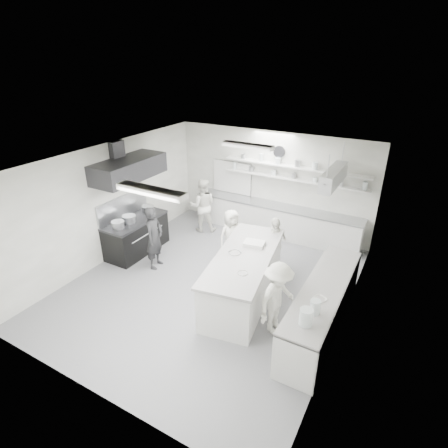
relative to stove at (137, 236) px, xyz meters
The scene contains 27 objects.
floor 2.67m from the stove, ahead, with size 6.00×7.00×0.02m, color gray.
ceiling 3.67m from the stove, ahead, with size 6.00×7.00×0.02m, color white.
wall_back 4.18m from the stove, 50.01° to the left, with size 6.00×0.04×3.00m, color silver.
wall_front 4.80m from the stove, 56.31° to the right, with size 6.00×0.04×3.00m, color silver.
wall_left 1.19m from the stove, 135.00° to the right, with size 0.04×7.00×3.00m, color silver.
wall_right 5.71m from the stove, ahead, with size 0.04×7.00×3.00m, color silver.
stove is the anchor object (origin of this frame).
exhaust_hood 1.90m from the stove, 90.00° to the right, with size 0.85×2.00×0.50m, color #2A2A2E.
back_counter 4.03m from the stove, 43.99° to the left, with size 5.00×0.60×0.92m, color silver.
shelf_lower 4.63m from the stove, 41.99° to the left, with size 4.20×0.26×0.04m, color silver.
shelf_upper 4.74m from the stove, 41.99° to the left, with size 4.20×0.26×0.04m, color silver.
pass_through_window 3.49m from the stove, 67.12° to the left, with size 1.30×0.04×1.00m, color black.
wall_clock 4.60m from the stove, 47.54° to the left, with size 0.32×0.32×0.05m, color white.
right_counter 5.28m from the stove, ahead, with size 0.74×3.30×0.94m, color silver.
pot_rack 5.35m from the stove, 23.50° to the left, with size 0.30×1.60×0.40m, color #A6A8AD.
light_fixture_front 4.22m from the stove, 40.24° to the right, with size 1.30×0.25×0.10m, color silver.
light_fixture_rear 3.86m from the stove, 28.30° to the left, with size 1.30×0.25×0.10m, color silver.
prep_island 3.52m from the stove, ahead, with size 1.06×2.85×1.05m, color silver.
stove_pot 0.61m from the stove, 90.00° to the right, with size 0.35×0.35×0.23m, color #A6A8AD.
cook_stove 1.08m from the stove, 21.20° to the right, with size 0.59×0.39×1.63m, color #232425.
cook_back 2.19m from the stove, 65.65° to the left, with size 0.80×0.62×1.64m, color white.
cook_island_left 2.63m from the stove, 18.48° to the left, with size 0.70×0.45×1.42m, color white.
cook_island_right 3.76m from the stove, 14.59° to the left, with size 0.84×0.35×1.43m, color white.
cook_right 4.65m from the stove, 13.77° to the right, with size 0.99×0.57×1.53m, color white.
bowl_island_a 3.36m from the stove, ahead, with size 0.25×0.25×0.06m, color #A6A8AD.
bowl_island_b 3.98m from the stove, 16.49° to the right, with size 0.21×0.21×0.06m, color silver.
bowl_right 5.39m from the stove, 10.95° to the right, with size 0.23×0.23×0.06m, color silver.
Camera 1 is at (3.75, -6.07, 5.00)m, focal length 29.08 mm.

